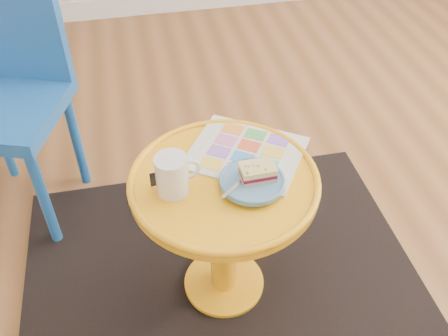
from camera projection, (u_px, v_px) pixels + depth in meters
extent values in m
plane|color=brown|center=(344.00, 242.00, 1.79)|extent=(4.00, 4.00, 0.00)
cube|color=black|center=(224.00, 284.00, 1.66)|extent=(1.31, 1.11, 0.01)
cylinder|color=#FFA915|center=(224.00, 283.00, 1.65)|extent=(0.26, 0.26, 0.02)
cylinder|color=#FFA915|center=(224.00, 238.00, 1.50)|extent=(0.08, 0.08, 0.44)
cylinder|color=#FFA915|center=(224.00, 183.00, 1.34)|extent=(0.51, 0.51, 0.03)
cylinder|color=#1B5BB2|center=(44.00, 200.00, 1.67)|extent=(0.04, 0.04, 0.41)
cylinder|color=#1B5BB2|center=(0.00, 135.00, 1.92)|extent=(0.04, 0.04, 0.41)
cylinder|color=#1B5BB2|center=(77.00, 142.00, 1.89)|extent=(0.04, 0.04, 0.41)
cube|color=#1B5BB2|center=(0.00, 110.00, 1.63)|extent=(0.49, 0.49, 0.05)
cube|color=#1B5BB2|center=(4.00, 22.00, 1.60)|extent=(0.38, 0.17, 0.41)
cube|color=silver|center=(246.00, 152.00, 1.41)|extent=(0.40, 0.38, 0.01)
cylinder|color=white|center=(172.00, 175.00, 1.26)|extent=(0.08, 0.08, 0.11)
torus|color=white|center=(189.00, 169.00, 1.27)|extent=(0.07, 0.02, 0.06)
cylinder|color=#D1B78C|center=(170.00, 160.00, 1.23)|extent=(0.08, 0.08, 0.01)
cylinder|color=#568BB6|center=(252.00, 184.00, 1.30)|extent=(0.07, 0.07, 0.01)
cylinder|color=#568BB6|center=(252.00, 181.00, 1.30)|extent=(0.17, 0.17, 0.01)
cube|color=#D3BC8C|center=(257.00, 176.00, 1.30)|extent=(0.09, 0.06, 0.01)
cube|color=maroon|center=(258.00, 172.00, 1.29)|extent=(0.09, 0.06, 0.01)
cube|color=#EADB8C|center=(258.00, 168.00, 1.28)|extent=(0.09, 0.06, 0.02)
cube|color=silver|center=(237.00, 185.00, 1.27)|extent=(0.10, 0.08, 0.00)
cube|color=silver|center=(253.00, 171.00, 1.32)|extent=(0.04, 0.04, 0.00)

